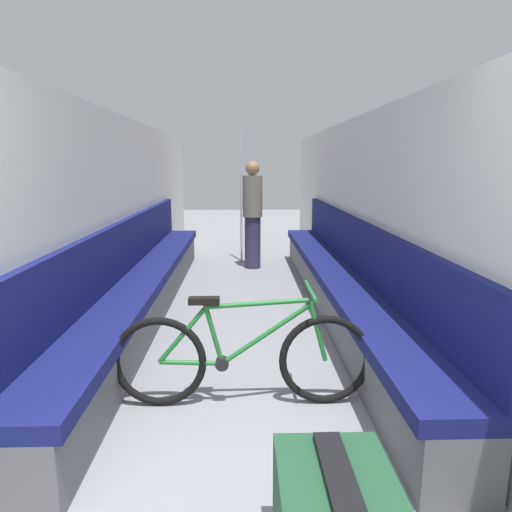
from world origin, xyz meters
The scene contains 7 objects.
wall_left centered at (-1.31, 3.57, 1.05)m, with size 0.10×10.33×2.11m, color silver.
wall_right centered at (1.31, 3.57, 1.05)m, with size 0.10×10.33×2.11m, color silver.
bench_seat_row_left centered at (-1.05, 3.62, 0.33)m, with size 0.47×5.89×1.03m.
bench_seat_row_right centered at (1.05, 3.62, 0.33)m, with size 0.47×5.89×1.03m.
bicycle centered at (0.00, 1.70, 0.34)m, with size 1.73×0.46×0.81m.
grab_pole_near centered at (-0.01, 6.34, 1.02)m, with size 0.08×0.08×2.09m.
passenger_standing centered at (0.16, 5.84, 0.84)m, with size 0.30×0.30×1.64m.
Camera 1 is at (0.01, -1.14, 1.60)m, focal length 32.00 mm.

